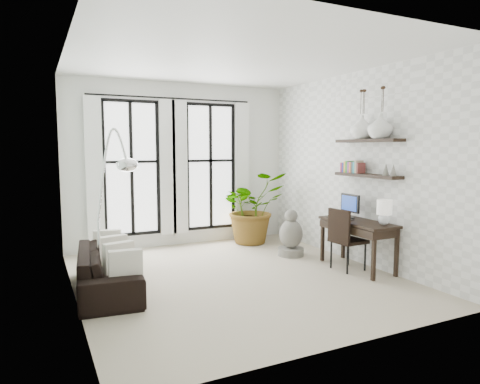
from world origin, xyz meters
TOP-DOWN VIEW (x-y plane):
  - floor at (0.00, 0.00)m, footprint 5.00×5.00m
  - ceiling at (0.00, 0.00)m, footprint 5.00×5.00m
  - wall_left at (-2.25, 0.00)m, footprint 0.00×5.00m
  - wall_right at (2.25, 0.00)m, footprint 0.00×5.00m
  - wall_back at (0.00, 2.50)m, footprint 4.50×0.00m
  - windows at (-0.20, 2.43)m, footprint 3.26×0.13m
  - wall_shelves at (2.11, -0.40)m, footprint 0.25×1.30m
  - sofa at (-1.80, 0.24)m, footprint 0.99×2.05m
  - throw_pillows at (-1.70, 0.24)m, footprint 0.40×1.52m
  - plant at (1.31, 1.98)m, footprint 1.35×1.18m
  - desk at (1.95, -0.49)m, footprint 0.56×1.32m
  - desk_chair at (1.71, -0.41)m, footprint 0.49×0.49m
  - arc_lamp at (-1.68, 0.31)m, footprint 0.71×0.35m
  - buddha at (1.46, 0.74)m, footprint 0.47×0.47m
  - vase_a at (2.11, -0.69)m, footprint 0.37×0.37m
  - vase_b at (2.11, -0.29)m, footprint 0.37×0.37m

SIDE VIEW (x-z plane):
  - floor at x=0.00m, z-range 0.00..0.00m
  - sofa at x=-1.80m, z-range 0.00..0.58m
  - buddha at x=1.46m, z-range -0.07..0.77m
  - throw_pillows at x=-1.70m, z-range 0.30..0.70m
  - desk_chair at x=1.71m, z-range 0.07..1.05m
  - plant at x=1.31m, z-range 0.00..1.46m
  - desk at x=1.95m, z-range 0.14..1.31m
  - arc_lamp at x=-1.68m, z-range 0.32..2.53m
  - windows at x=-0.20m, z-range 0.24..2.88m
  - wall_left at x=-2.25m, z-range -0.90..4.10m
  - wall_right at x=2.25m, z-range -0.90..4.10m
  - wall_back at x=0.00m, z-range -0.65..3.85m
  - wall_shelves at x=2.11m, z-range 1.43..2.03m
  - vase_a at x=2.11m, z-range 2.07..2.46m
  - vase_b at x=2.11m, z-range 2.07..2.46m
  - ceiling at x=0.00m, z-range 3.20..3.20m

